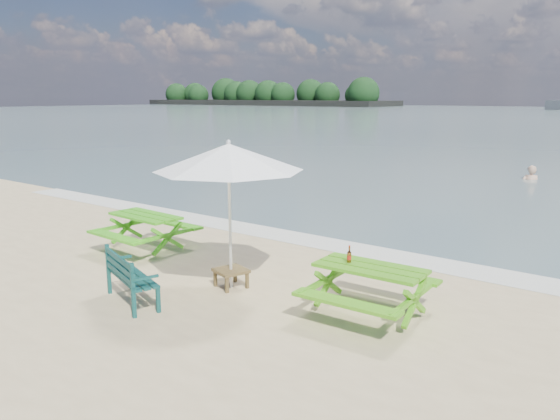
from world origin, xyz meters
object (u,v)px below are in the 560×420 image
Objects in this scene: picnic_table_left at (146,233)px; side_table at (231,278)px; park_bench at (133,287)px; picnic_table_right at (369,292)px; beer_bottle at (349,257)px; patio_umbrella at (229,157)px; swimmer at (530,189)px.

side_table is (2.85, -0.60, -0.19)m from picnic_table_left.
park_bench is (2.11, -2.00, -0.12)m from picnic_table_left.
picnic_table_right is 0.57m from beer_bottle.
patio_umbrella is at bearing 62.19° from park_bench.
park_bench is 0.44× the size of patio_umbrella.
picnic_table_right is 0.98× the size of swimmer.
swimmer is (1.07, 15.61, -0.53)m from side_table.
picnic_table_left reaches higher than side_table.
park_bench reaches higher than picnic_table_right.
picnic_table_right is at bearing 7.57° from patio_umbrella.
picnic_table_left is 5.22m from picnic_table_right.
picnic_table_left is 1.36× the size of park_bench.
park_bench is at bearing -117.81° from patio_umbrella.
beer_bottle is (2.77, 1.69, 0.58)m from park_bench.
side_table is at bearing -93.90° from swimmer.
swimmer is at bearing 83.95° from park_bench.
beer_bottle is 15.40m from swimmer.
park_bench is at bearing -148.61° from beer_bottle.
side_table is 1.98m from patio_umbrella.
patio_umbrella reaches higher than side_table.
picnic_table_left is 7.25× the size of beer_bottle.
park_bench is 1.58m from side_table.
beer_bottle reaches higher than picnic_table_right.
patio_umbrella is at bearing -172.43° from picnic_table_right.
patio_umbrella is (-2.36, -0.31, 1.79)m from picnic_table_right.
beer_bottle is 0.14× the size of swimmer.
patio_umbrella is at bearing -93.90° from swimmer.
picnic_table_left is at bearing -104.62° from swimmer.
side_table is 2.15m from beer_bottle.
side_table is (-2.36, -0.31, -0.19)m from picnic_table_right.
park_bench is 5.32× the size of beer_bottle.
side_table is 0.20× the size of patio_umbrella.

